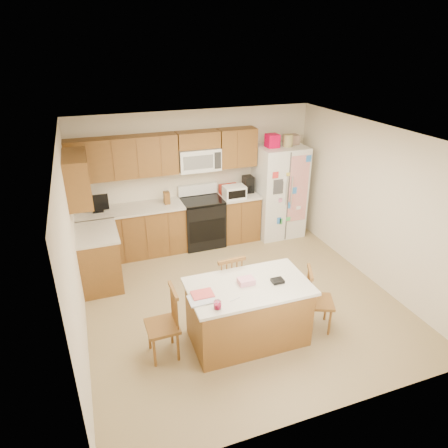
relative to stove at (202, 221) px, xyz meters
name	(u,v)px	position (x,y,z in m)	size (l,w,h in m)	color
ground	(239,298)	(0.00, -1.94, -0.47)	(4.50, 4.50, 0.00)	#90815F
room_shell	(241,212)	(0.00, -1.94, 0.97)	(4.60, 4.60, 2.52)	beige
cabinetry	(150,209)	(-0.98, -0.15, 0.44)	(3.36, 1.56, 2.15)	#935722
stove	(202,221)	(0.00, 0.00, 0.00)	(0.76, 0.65, 1.13)	black
refrigerator	(279,190)	(1.57, -0.06, 0.45)	(0.90, 0.79, 2.04)	white
island	(248,312)	(-0.24, -2.81, -0.05)	(1.57, 0.91, 0.93)	#935722
windsor_chair_left	(164,325)	(-1.32, -2.73, -0.03)	(0.39, 0.41, 0.94)	#935722
windsor_chair_back	(227,286)	(-0.30, -2.21, -0.01)	(0.44, 0.42, 0.97)	#935722
windsor_chair_right	(317,301)	(0.73, -2.91, -0.05)	(0.49, 0.50, 0.90)	#935722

